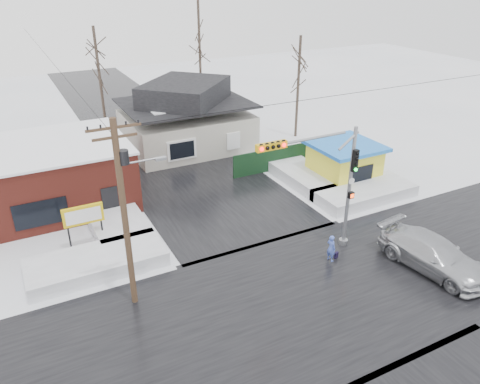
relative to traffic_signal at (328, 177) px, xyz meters
name	(u,v)px	position (x,y,z in m)	size (l,w,h in m)	color
ground	(317,294)	(-2.43, -2.97, -4.54)	(120.00, 120.00, 0.00)	white
road_ns	(317,293)	(-2.43, -2.97, -4.53)	(10.00, 120.00, 0.02)	black
road_ew	(317,293)	(-2.43, -2.97, -4.53)	(120.00, 10.00, 0.02)	black
snowbank_nw	(97,262)	(-11.43, 4.03, -4.14)	(7.00, 3.00, 0.80)	white
snowbank_ne	(365,193)	(6.57, 4.03, -4.14)	(7.00, 3.00, 0.80)	white
snowbank_nside_w	(112,213)	(-9.43, 9.03, -4.14)	(3.00, 8.00, 0.80)	white
snowbank_nside_e	(299,172)	(4.57, 9.03, -4.14)	(3.00, 8.00, 0.80)	white
traffic_signal	(328,177)	(0.00, 0.00, 0.00)	(6.05, 0.68, 7.00)	gray
utility_pole	(125,206)	(-10.36, 0.53, 0.57)	(3.15, 0.44, 9.00)	#382619
brick_building	(32,178)	(-13.43, 13.03, -2.46)	(12.20, 8.20, 4.12)	maroon
marquee_sign	(83,216)	(-11.43, 6.53, -2.62)	(2.20, 0.21, 2.55)	black
house	(186,118)	(-0.43, 19.03, -1.92)	(10.40, 8.40, 5.76)	beige
kiosk	(344,162)	(7.07, 7.03, -3.08)	(4.60, 4.60, 2.88)	yellow
fence	(279,158)	(4.07, 11.03, -3.64)	(8.00, 0.12, 1.80)	black
tree_far_left	(96,52)	(-6.43, 23.03, 3.41)	(3.00, 3.00, 10.00)	#332821
tree_far_mid	(199,23)	(3.57, 25.03, 5.00)	(3.00, 3.00, 12.00)	#332821
tree_far_right	(300,57)	(9.57, 17.03, 2.62)	(3.00, 3.00, 9.00)	#332821
pedestrian	(331,248)	(-0.12, -0.97, -3.77)	(0.56, 0.37, 1.54)	#455FC3
car	(433,254)	(4.13, -3.98, -3.68)	(2.41, 5.93, 1.72)	#B5B7BD
shopping_bag	(336,255)	(0.30, -0.94, -4.36)	(0.28, 0.12, 0.35)	black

